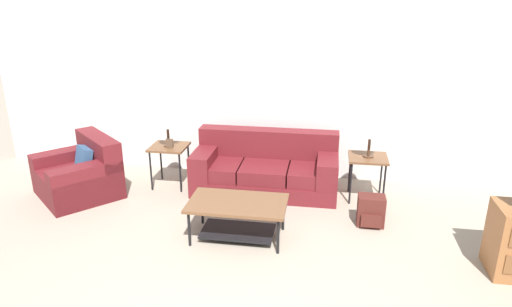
{
  "coord_description": "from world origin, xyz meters",
  "views": [
    {
      "loc": [
        0.69,
        -2.54,
        2.7
      ],
      "look_at": [
        -0.16,
        2.68,
        0.8
      ],
      "focal_mm": 32.0,
      "sensor_mm": 36.0,
      "label": 1
    }
  ],
  "objects_px": {
    "side_table_left": "(169,150)",
    "table_lamp_left": "(167,120)",
    "side_table_right": "(368,161)",
    "table_lamp_right": "(371,129)",
    "backpack": "(371,211)",
    "couch": "(266,170)",
    "armchair": "(80,175)",
    "coffee_table": "(238,211)"
  },
  "relations": [
    {
      "from": "side_table_left",
      "to": "table_lamp_left",
      "type": "relative_size",
      "value": 1.2
    },
    {
      "from": "side_table_right",
      "to": "table_lamp_right",
      "type": "distance_m",
      "value": 0.46
    },
    {
      "from": "table_lamp_left",
      "to": "backpack",
      "type": "height_order",
      "value": "table_lamp_left"
    },
    {
      "from": "table_lamp_right",
      "to": "backpack",
      "type": "bearing_deg",
      "value": -88.79
    },
    {
      "from": "couch",
      "to": "table_lamp_left",
      "type": "relative_size",
      "value": 3.97
    },
    {
      "from": "table_lamp_right",
      "to": "backpack",
      "type": "height_order",
      "value": "table_lamp_right"
    },
    {
      "from": "armchair",
      "to": "table_lamp_left",
      "type": "distance_m",
      "value": 1.42
    },
    {
      "from": "coffee_table",
      "to": "table_lamp_left",
      "type": "relative_size",
      "value": 2.19
    },
    {
      "from": "armchair",
      "to": "coffee_table",
      "type": "bearing_deg",
      "value": -18.92
    },
    {
      "from": "table_lamp_left",
      "to": "backpack",
      "type": "relative_size",
      "value": 1.34
    },
    {
      "from": "coffee_table",
      "to": "side_table_right",
      "type": "distance_m",
      "value": 2.01
    },
    {
      "from": "armchair",
      "to": "table_lamp_left",
      "type": "relative_size",
      "value": 2.78
    },
    {
      "from": "side_table_left",
      "to": "backpack",
      "type": "relative_size",
      "value": 1.62
    },
    {
      "from": "side_table_right",
      "to": "coffee_table",
      "type": "bearing_deg",
      "value": -139.07
    },
    {
      "from": "backpack",
      "to": "coffee_table",
      "type": "bearing_deg",
      "value": -160.08
    },
    {
      "from": "coffee_table",
      "to": "table_lamp_left",
      "type": "bearing_deg",
      "value": 133.88
    },
    {
      "from": "couch",
      "to": "side_table_left",
      "type": "distance_m",
      "value": 1.41
    },
    {
      "from": "side_table_right",
      "to": "table_lamp_left",
      "type": "relative_size",
      "value": 1.2
    },
    {
      "from": "couch",
      "to": "side_table_left",
      "type": "xyz_separation_m",
      "value": [
        -1.39,
        -0.08,
        0.24
      ]
    },
    {
      "from": "armchair",
      "to": "side_table_right",
      "type": "bearing_deg",
      "value": 7.21
    },
    {
      "from": "backpack",
      "to": "couch",
      "type": "bearing_deg",
      "value": 149.2
    },
    {
      "from": "armchair",
      "to": "coffee_table",
      "type": "relative_size",
      "value": 1.27
    },
    {
      "from": "armchair",
      "to": "side_table_right",
      "type": "distance_m",
      "value": 3.94
    },
    {
      "from": "side_table_right",
      "to": "table_lamp_right",
      "type": "relative_size",
      "value": 1.2
    },
    {
      "from": "table_lamp_left",
      "to": "table_lamp_right",
      "type": "relative_size",
      "value": 1.0
    },
    {
      "from": "side_table_left",
      "to": "table_lamp_left",
      "type": "height_order",
      "value": "table_lamp_left"
    },
    {
      "from": "backpack",
      "to": "table_lamp_left",
      "type": "bearing_deg",
      "value": 164.81
    },
    {
      "from": "couch",
      "to": "table_lamp_left",
      "type": "height_order",
      "value": "table_lamp_left"
    },
    {
      "from": "coffee_table",
      "to": "table_lamp_right",
      "type": "xyz_separation_m",
      "value": [
        1.51,
        1.31,
        0.66
      ]
    },
    {
      "from": "couch",
      "to": "side_table_right",
      "type": "xyz_separation_m",
      "value": [
        1.39,
        -0.08,
        0.24
      ]
    },
    {
      "from": "coffee_table",
      "to": "table_lamp_left",
      "type": "height_order",
      "value": "table_lamp_left"
    },
    {
      "from": "coffee_table",
      "to": "couch",
      "type": "bearing_deg",
      "value": 84.84
    },
    {
      "from": "backpack",
      "to": "table_lamp_right",
      "type": "bearing_deg",
      "value": 91.21
    },
    {
      "from": "couch",
      "to": "table_lamp_right",
      "type": "distance_m",
      "value": 1.56
    },
    {
      "from": "couch",
      "to": "backpack",
      "type": "bearing_deg",
      "value": -30.8
    },
    {
      "from": "side_table_left",
      "to": "table_lamp_right",
      "type": "bearing_deg",
      "value": 0.0
    },
    {
      "from": "couch",
      "to": "side_table_right",
      "type": "height_order",
      "value": "couch"
    },
    {
      "from": "couch",
      "to": "side_table_right",
      "type": "relative_size",
      "value": 3.29
    },
    {
      "from": "coffee_table",
      "to": "backpack",
      "type": "height_order",
      "value": "coffee_table"
    },
    {
      "from": "couch",
      "to": "table_lamp_right",
      "type": "bearing_deg",
      "value": -3.26
    },
    {
      "from": "table_lamp_right",
      "to": "backpack",
      "type": "distance_m",
      "value": 1.11
    },
    {
      "from": "armchair",
      "to": "table_lamp_right",
      "type": "xyz_separation_m",
      "value": [
        3.9,
        0.49,
        0.71
      ]
    }
  ]
}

